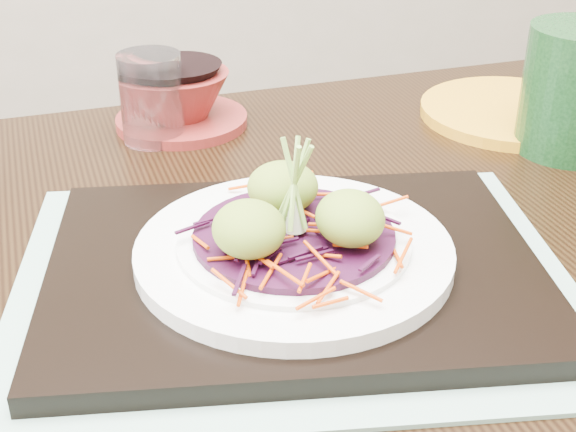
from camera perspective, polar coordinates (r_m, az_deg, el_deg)
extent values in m
cube|color=black|center=(0.64, 0.22, -3.85)|extent=(1.17, 0.84, 0.04)
cube|color=black|center=(1.27, 17.28, -5.46)|extent=(0.06, 0.06, 0.65)
cube|color=gray|center=(0.60, 0.41, -4.51)|extent=(0.44, 0.37, 0.00)
cube|color=black|center=(0.59, 0.42, -3.71)|extent=(0.38, 0.31, 0.02)
cylinder|color=white|center=(0.58, 0.42, -2.53)|extent=(0.23, 0.23, 0.01)
cylinder|color=white|center=(0.58, 0.42, -1.87)|extent=(0.17, 0.17, 0.01)
cylinder|color=#2F0921|center=(0.58, 0.43, -1.41)|extent=(0.15, 0.15, 0.01)
ellipsoid|color=olive|center=(0.54, -2.77, -0.95)|extent=(0.06, 0.06, 0.04)
ellipsoid|color=olive|center=(0.56, 4.45, -0.17)|extent=(0.06, 0.06, 0.04)
ellipsoid|color=olive|center=(0.60, -0.36, 2.05)|extent=(0.06, 0.06, 0.04)
cylinder|color=white|center=(0.83, -9.67, 8.28)|extent=(0.08, 0.08, 0.09)
cylinder|color=maroon|center=(0.87, -7.56, 6.76)|extent=(0.15, 0.15, 0.01)
cylinder|color=orange|center=(0.92, 15.74, 7.16)|extent=(0.23, 0.23, 0.01)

